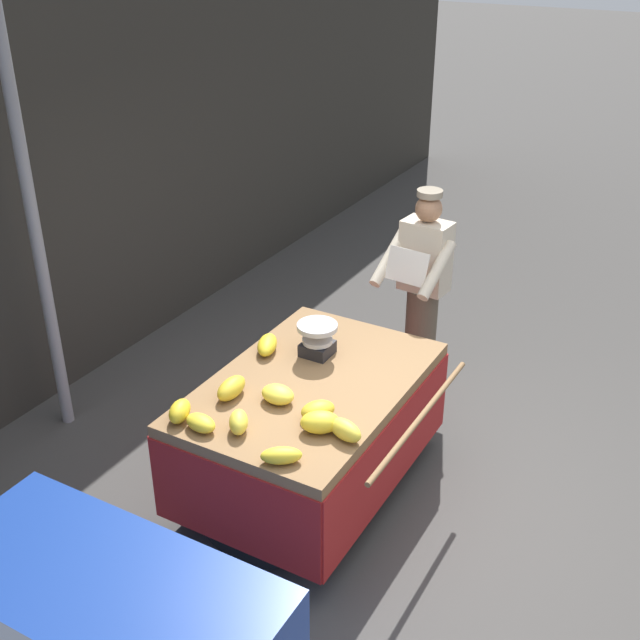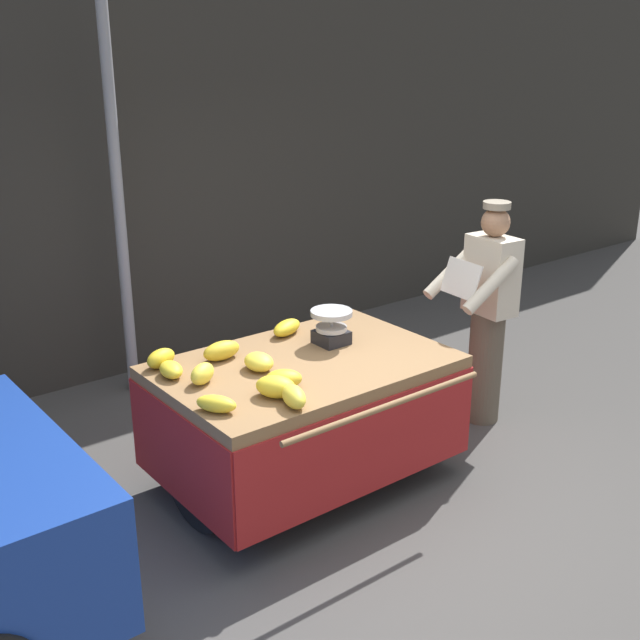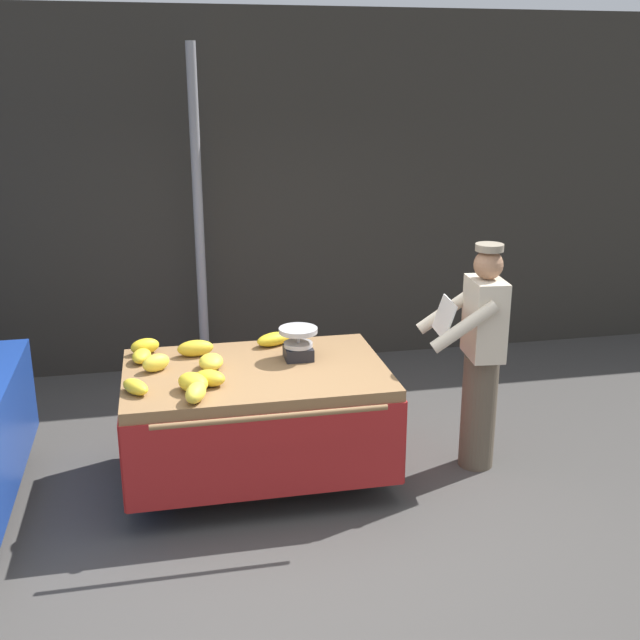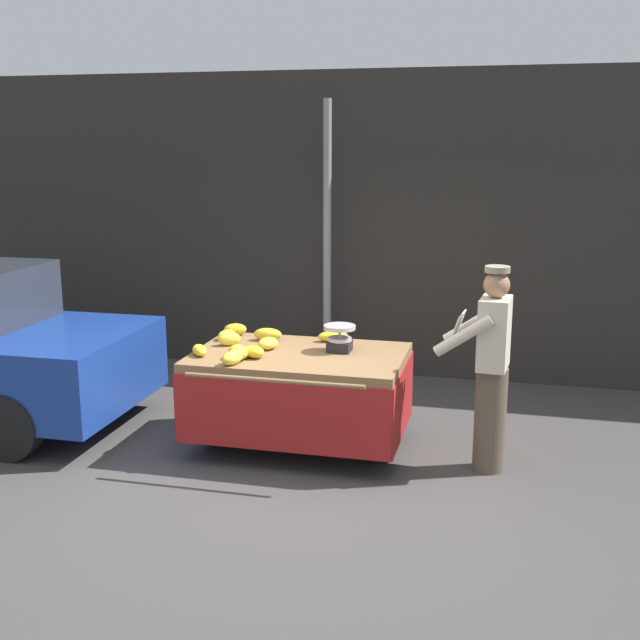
{
  "view_description": "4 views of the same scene",
  "coord_description": "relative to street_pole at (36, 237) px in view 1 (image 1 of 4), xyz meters",
  "views": [
    {
      "loc": [
        -3.89,
        -1.66,
        3.64
      ],
      "look_at": [
        0.26,
        0.68,
        1.14
      ],
      "focal_mm": 44.58,
      "sensor_mm": 36.0,
      "label": 1
    },
    {
      "loc": [
        -2.85,
        -3.14,
        2.78
      ],
      "look_at": [
        0.09,
        0.62,
        1.1
      ],
      "focal_mm": 44.22,
      "sensor_mm": 36.0,
      "label": 2
    },
    {
      "loc": [
        -0.67,
        -4.48,
        2.83
      ],
      "look_at": [
        0.35,
        0.42,
        1.25
      ],
      "focal_mm": 43.31,
      "sensor_mm": 36.0,
      "label": 3
    },
    {
      "loc": [
        1.68,
        -5.88,
        2.67
      ],
      "look_at": [
        0.12,
        0.51,
        1.19
      ],
      "focal_mm": 44.49,
      "sensor_mm": 36.0,
      "label": 4
    }
  ],
  "objects": [
    {
      "name": "banana_bunch_4",
      "position": [
        -0.52,
        -1.62,
        -0.63
      ],
      "size": [
        0.24,
        0.19,
        0.12
      ],
      "primitive_type": "ellipsoid",
      "rotation": [
        0.0,
        0.0,
        1.92
      ],
      "color": "gold",
      "rests_on": "banana_cart"
    },
    {
      "name": "banana_bunch_5",
      "position": [
        -0.57,
        -2.38,
        -0.64
      ],
      "size": [
        0.23,
        0.26,
        0.09
      ],
      "primitive_type": "ellipsoid",
      "rotation": [
        0.0,
        0.0,
        0.58
      ],
      "color": "yellow",
      "rests_on": "banana_cart"
    },
    {
      "name": "banana_bunch_7",
      "position": [
        -0.09,
        -2.34,
        -0.64
      ],
      "size": [
        0.26,
        0.24,
        0.11
      ],
      "primitive_type": "ellipsoid",
      "rotation": [
        0.0,
        0.0,
        0.99
      ],
      "color": "gold",
      "rests_on": "banana_cart"
    },
    {
      "name": "banana_bunch_0",
      "position": [
        -0.44,
        -2.0,
        -0.63
      ],
      "size": [
        0.23,
        0.21,
        0.12
      ],
      "primitive_type": "ellipsoid",
      "rotation": [
        0.0,
        0.0,
        2.14
      ],
      "color": "yellow",
      "rests_on": "banana_cart"
    },
    {
      "name": "banana_bunch_8",
      "position": [
        -0.2,
        -2.42,
        -0.63
      ],
      "size": [
        0.27,
        0.29,
        0.12
      ],
      "primitive_type": "ellipsoid",
      "rotation": [
        0.0,
        0.0,
        0.56
      ],
      "color": "yellow",
      "rests_on": "banana_cart"
    },
    {
      "name": "back_wall",
      "position": [
        0.32,
        0.49,
        0.17
      ],
      "size": [
        16.0,
        0.24,
        3.46
      ],
      "primitive_type": "cube",
      "color": "#2D2B26",
      "rests_on": "ground"
    },
    {
      "name": "banana_bunch_6",
      "position": [
        -0.54,
        -1.79,
        -0.64
      ],
      "size": [
        0.17,
        0.23,
        0.09
      ],
      "primitive_type": "ellipsoid",
      "rotation": [
        0.0,
        0.0,
        2.95
      ],
      "color": "yellow",
      "rests_on": "banana_cart"
    },
    {
      "name": "weighing_scale",
      "position": [
        0.57,
        -1.96,
        -0.57
      ],
      "size": [
        0.28,
        0.28,
        0.24
      ],
      "color": "black",
      "rests_on": "banana_cart"
    },
    {
      "name": "banana_cart",
      "position": [
        0.24,
        -2.09,
        -0.91
      ],
      "size": [
        1.85,
        1.41,
        0.87
      ],
      "color": "olive",
      "rests_on": "ground"
    },
    {
      "name": "street_pole",
      "position": [
        0.0,
        0.0,
        0.0
      ],
      "size": [
        0.09,
        0.09,
        3.13
      ],
      "primitive_type": "cylinder",
      "color": "gray",
      "rests_on": "ground"
    },
    {
      "name": "banana_bunch_9",
      "position": [
        -0.15,
        -1.74,
        -0.63
      ],
      "size": [
        0.27,
        0.15,
        0.12
      ],
      "primitive_type": "ellipsoid",
      "rotation": [
        0.0,
        0.0,
        1.64
      ],
      "color": "gold",
      "rests_on": "banana_cart"
    },
    {
      "name": "banana_bunch_1",
      "position": [
        -0.2,
        -2.58,
        -0.63
      ],
      "size": [
        0.19,
        0.26,
        0.12
      ],
      "primitive_type": "ellipsoid",
      "rotation": [
        0.0,
        0.0,
        2.82
      ],
      "color": "yellow",
      "rests_on": "banana_cart"
    },
    {
      "name": "banana_bunch_3",
      "position": [
        0.44,
        -1.63,
        -0.64
      ],
      "size": [
        0.31,
        0.23,
        0.1
      ],
      "primitive_type": "ellipsoid",
      "rotation": [
        0.0,
        0.0,
        1.98
      ],
      "color": "gold",
      "rests_on": "banana_cart"
    },
    {
      "name": "ground_plane",
      "position": [
        0.32,
        -2.66,
        -1.56
      ],
      "size": [
        60.0,
        60.0,
        0.0
      ],
      "primitive_type": "plane",
      "color": "#423F3D"
    },
    {
      "name": "vendor_person",
      "position": [
        1.88,
        -2.19,
        -0.69
      ],
      "size": [
        0.61,
        0.55,
        1.71
      ],
      "color": "brown",
      "rests_on": "ground"
    },
    {
      "name": "banana_bunch_2",
      "position": [
        -0.06,
        -2.03,
        -0.64
      ],
      "size": [
        0.2,
        0.24,
        0.11
      ],
      "primitive_type": "ellipsoid",
      "rotation": [
        0.0,
        0.0,
        3.02
      ],
      "color": "yellow",
      "rests_on": "banana_cart"
    }
  ]
}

